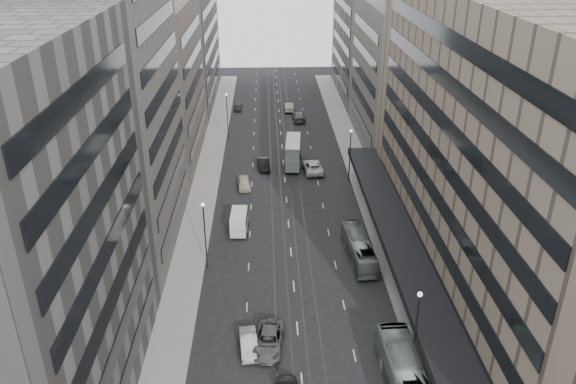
{
  "coord_description": "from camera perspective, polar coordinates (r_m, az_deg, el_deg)",
  "views": [
    {
      "loc": [
        -2.65,
        -42.32,
        35.66
      ],
      "look_at": [
        -0.12,
        20.74,
        5.22
      ],
      "focal_mm": 35.0,
      "sensor_mm": 36.0,
      "label": 1
    }
  ],
  "objects": [
    {
      "name": "panel_van",
      "position": [
        71.21,
        -5.01,
        -3.0
      ],
      "size": [
        2.31,
        4.48,
        2.78
      ],
      "rotation": [
        0.0,
        0.0,
        -0.04
      ],
      "color": "silver",
      "rests_on": "ground"
    },
    {
      "name": "ground",
      "position": [
        55.4,
        1.02,
        -14.32
      ],
      "size": [
        220.0,
        220.0,
        0.0
      ],
      "primitive_type": "plane",
      "color": "black",
      "rests_on": "ground"
    },
    {
      "name": "lamp_right_near",
      "position": [
        49.73,
        12.92,
        -12.8
      ],
      "size": [
        0.44,
        0.44,
        8.32
      ],
      "color": "#262628",
      "rests_on": "ground"
    },
    {
      "name": "sedan_1",
      "position": [
        53.5,
        -4.02,
        -15.1
      ],
      "size": [
        1.95,
        4.5,
        1.44
      ],
      "primitive_type": "imported",
      "rotation": [
        0.0,
        0.0,
        0.1
      ],
      "color": "#BCBBB7",
      "rests_on": "ground"
    },
    {
      "name": "building_right_mid",
      "position": [
        100.2,
        11.96,
        11.54
      ],
      "size": [
        15.0,
        28.0,
        24.0
      ],
      "primitive_type": "cube",
      "color": "#4D4843",
      "rests_on": "ground"
    },
    {
      "name": "sedan_4",
      "position": [
        83.33,
        -4.48,
        0.92
      ],
      "size": [
        2.29,
        4.76,
        1.57
      ],
      "primitive_type": "imported",
      "rotation": [
        0.0,
        0.0,
        0.1
      ],
      "color": "beige",
      "rests_on": "ground"
    },
    {
      "name": "building_left_b",
      "position": [
        66.81,
        -18.78,
        8.16
      ],
      "size": [
        15.0,
        26.0,
        34.0
      ],
      "primitive_type": "cube",
      "color": "#4D4843",
      "rests_on": "ground"
    },
    {
      "name": "sedan_5",
      "position": [
        89.71,
        -2.47,
        2.85
      ],
      "size": [
        2.18,
        4.96,
        1.58
      ],
      "primitive_type": "imported",
      "rotation": [
        0.0,
        0.0,
        0.11
      ],
      "color": "black",
      "rests_on": "ground"
    },
    {
      "name": "sedan_9",
      "position": [
        118.49,
        0.1,
        8.66
      ],
      "size": [
        1.88,
        5.17,
        1.7
      ],
      "primitive_type": "imported",
      "rotation": [
        0.0,
        0.0,
        3.13
      ],
      "color": "#A79F8A",
      "rests_on": "ground"
    },
    {
      "name": "sedan_8",
      "position": [
        119.32,
        -5.06,
        8.59
      ],
      "size": [
        1.71,
        3.95,
        1.33
      ],
      "primitive_type": "imported",
      "rotation": [
        0.0,
        0.0,
        -0.04
      ],
      "color": "#28282B",
      "rests_on": "ground"
    },
    {
      "name": "sedan_6",
      "position": [
        88.58,
        2.54,
        2.58
      ],
      "size": [
        3.34,
        6.31,
        1.69
      ],
      "primitive_type": "imported",
      "rotation": [
        0.0,
        0.0,
        3.23
      ],
      "color": "silver",
      "rests_on": "ground"
    },
    {
      "name": "lamp_left_far",
      "position": [
        102.22,
        -6.21,
        8.26
      ],
      "size": [
        0.44,
        0.44,
        8.32
      ],
      "color": "#262628",
      "rests_on": "ground"
    },
    {
      "name": "lamp_right_far",
      "position": [
        84.01,
        6.33,
        4.33
      ],
      "size": [
        0.44,
        0.44,
        8.32
      ],
      "color": "#262628",
      "rests_on": "ground"
    },
    {
      "name": "sedan_2",
      "position": [
        53.64,
        -1.96,
        -14.81
      ],
      "size": [
        3.3,
        5.98,
        1.58
      ],
      "primitive_type": "imported",
      "rotation": [
        0.0,
        0.0,
        -0.12
      ],
      "color": "#535356",
      "rests_on": "ground"
    },
    {
      "name": "building_left_d",
      "position": [
        124.67,
        -11.36,
        15.26
      ],
      "size": [
        15.0,
        38.0,
        28.0
      ],
      "primitive_type": "cube",
      "color": "slate",
      "rests_on": "ground"
    },
    {
      "name": "sedan_7",
      "position": [
        112.43,
        1.11,
        7.71
      ],
      "size": [
        2.51,
        5.96,
        1.72
      ],
      "primitive_type": "imported",
      "rotation": [
        0.0,
        0.0,
        3.16
      ],
      "color": "#525254",
      "rests_on": "ground"
    },
    {
      "name": "department_store",
      "position": [
        59.52,
        21.81,
        3.47
      ],
      "size": [
        19.2,
        60.0,
        30.0
      ],
      "color": "#796858",
      "rests_on": "ground"
    },
    {
      "name": "building_right_far",
      "position": [
        128.48,
        8.91,
        15.75
      ],
      "size": [
        15.0,
        32.0,
        28.0
      ],
      "primitive_type": "cube",
      "color": "slate",
      "rests_on": "ground"
    },
    {
      "name": "bus_near",
      "position": [
        49.67,
        11.93,
        -18.16
      ],
      "size": [
        3.1,
        11.93,
        3.3
      ],
      "primitive_type": "imported",
      "rotation": [
        0.0,
        0.0,
        3.17
      ],
      "color": "gray",
      "rests_on": "ground"
    },
    {
      "name": "building_left_c",
      "position": [
        93.23,
        -14.13,
        10.6
      ],
      "size": [
        15.0,
        28.0,
        25.0
      ],
      "primitive_type": "cube",
      "color": "#685B51",
      "rests_on": "ground"
    },
    {
      "name": "sidewalk_right",
      "position": [
        88.61,
        7.42,
        1.84
      ],
      "size": [
        4.0,
        125.0,
        0.15
      ],
      "primitive_type": "cube",
      "color": "gray",
      "rests_on": "ground"
    },
    {
      "name": "double_decker",
      "position": [
        90.25,
        0.52,
        4.09
      ],
      "size": [
        2.95,
        8.12,
        4.36
      ],
      "rotation": [
        0.0,
        0.0,
        -0.07
      ],
      "color": "gray",
      "rests_on": "ground"
    },
    {
      "name": "lamp_left_near",
      "position": [
        62.67,
        -8.48,
        -3.64
      ],
      "size": [
        0.44,
        0.44,
        8.32
      ],
      "color": "#262628",
      "rests_on": "ground"
    },
    {
      "name": "vw_microbus",
      "position": [
        53.26,
        11.54,
        -15.22
      ],
      "size": [
        2.23,
        4.14,
        2.13
      ],
      "rotation": [
        0.0,
        0.0,
        -0.13
      ],
      "color": "#54595C",
      "rests_on": "ground"
    },
    {
      "name": "bus_far",
      "position": [
        66.11,
        7.22,
        -5.69
      ],
      "size": [
        2.99,
        10.2,
        2.81
      ],
      "primitive_type": "imported",
      "rotation": [
        0.0,
        0.0,
        3.2
      ],
      "color": "gray",
      "rests_on": "ground"
    },
    {
      "name": "sidewalk_left",
      "position": [
        87.89,
        -8.21,
        1.58
      ],
      "size": [
        4.0,
        125.0,
        0.15
      ],
      "primitive_type": "cube",
      "color": "gray",
      "rests_on": "ground"
    }
  ]
}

